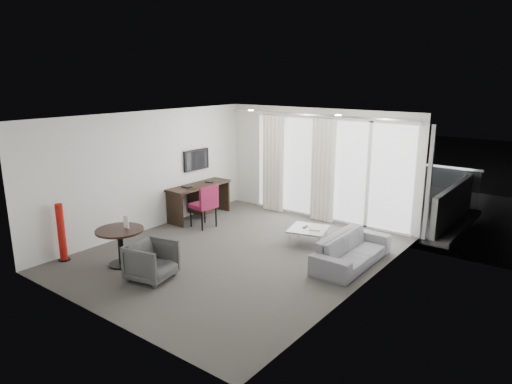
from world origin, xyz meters
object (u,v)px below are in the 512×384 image
Objects in this scene: coffee_table at (308,236)px; rattan_chair_b at (402,197)px; desk at (199,201)px; rattan_chair_a at (386,193)px; desk_chair at (203,206)px; red_lamp at (61,232)px; tub_armchair at (152,261)px; round_table at (121,247)px; sofa at (352,250)px.

rattan_chair_b is (0.70, 3.37, 0.22)m from coffee_table.
desk is 2.24× the size of rattan_chair_a.
red_lamp is (-0.71, -2.98, 0.05)m from desk_chair.
tub_armchair reaches higher than coffee_table.
desk_chair is 2.51m from coffee_table.
round_table is 0.91m from tub_armchair.
tub_armchair is at bearing -111.96° from coffee_table.
desk_chair is 1.28× the size of rattan_chair_a.
coffee_table is (2.12, 2.96, -0.17)m from round_table.
rattan_chair_a reaches higher than round_table.
coffee_table is at bearing -34.12° from tub_armchair.
sofa is (4.32, 3.05, -0.27)m from red_lamp.
rattan_chair_a is at bearing 47.21° from desk.
desk is at bearing 87.82° from red_lamp.
sofa is (1.17, -0.43, 0.11)m from coffee_table.
desk is 2.21× the size of rattan_chair_b.
tub_armchair is 3.52m from sofa.
coffee_table is (3.15, 3.48, -0.38)m from red_lamp.
round_table is 0.45× the size of sofa.
round_table is 6.87m from rattan_chair_a.
desk_chair is 0.90× the size of red_lamp.
tub_armchair is at bearing -58.98° from desk.
sofa is (3.29, 2.53, -0.06)m from round_table.
coffee_table is at bearing -123.67° from rattan_chair_b.
red_lamp reaches higher than desk.
rattan_chair_b reaches higher than round_table.
rattan_chair_b reaches higher than rattan_chair_a.
desk_chair is 3.62m from sofa.
round_table is (0.32, -2.46, -0.15)m from desk_chair.
rattan_chair_b is (3.85, 6.85, -0.15)m from red_lamp.
tub_armchair is at bearing -111.23° from rattan_chair_a.
desk is at bearing -159.57° from rattan_chair_b.
round_table is (0.90, -2.94, -0.06)m from desk.
red_lamp is 2.00m from tub_armchair.
desk is 2.41× the size of tub_armchair.
coffee_table is 1.25m from sofa.
coffee_table is at bearing -102.47° from rattan_chair_a.
red_lamp reaches higher than rattan_chair_a.
rattan_chair_b reaches higher than tub_armchair.
desk_chair is 1.34× the size of coffee_table.
red_lamp is at bearing -153.33° from round_table.
tub_armchair is (1.22, -2.52, -0.16)m from desk_chair.
tub_armchair is at bearing -56.86° from desk_chair.
tub_armchair is 6.67m from rattan_chair_b.
rattan_chair_b is at bearing -23.10° from rattan_chair_a.
desk is at bearing -141.45° from rattan_chair_a.
desk is 2.35× the size of coffee_table.
rattan_chair_b is at bearing 42.39° from desk.
desk reaches higher than rattan_chair_a.
coffee_table is (2.44, 0.50, -0.32)m from desk_chair.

